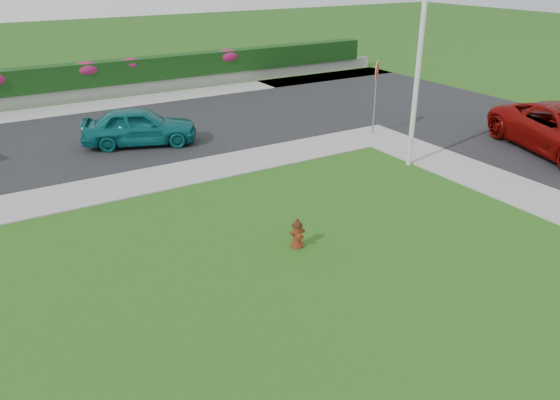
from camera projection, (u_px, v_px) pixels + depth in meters
ground at (401, 316)px, 10.18m from camera, size 120.00×120.00×0.00m
street_far at (11, 152)px, 18.75m from camera, size 26.00×8.00×0.04m
curb_corner at (375, 135)px, 20.53m from camera, size 2.00×2.00×0.04m
sidewalk_beyond at (93, 106)px, 24.55m from camera, size 34.00×2.00×0.04m
retaining_wall at (84, 94)px, 25.61m from camera, size 34.00×0.40×0.60m
hedge at (81, 75)px, 25.35m from camera, size 32.00×0.90×1.10m
fire_hydrant at (297, 234)px, 12.50m from camera, size 0.36×0.34×0.70m
sedan_teal at (139, 126)px, 19.21m from camera, size 4.25×2.83×1.34m
utility_pole at (417, 77)px, 16.53m from camera, size 0.16×0.16×5.63m
stop_sign at (376, 79)px, 19.83m from camera, size 0.58×0.51×2.78m
flower_clump_d at (87, 69)px, 25.29m from camera, size 1.37×0.88×0.69m
flower_clump_e at (131, 64)px, 26.26m from camera, size 1.16×0.74×0.58m
flower_clump_f at (227, 56)px, 28.73m from camera, size 1.41×0.91×0.71m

